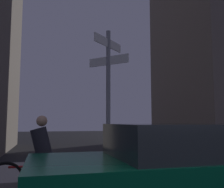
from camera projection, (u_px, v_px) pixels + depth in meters
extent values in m
cube|color=#9E9991|center=(94.00, 169.00, 7.67)|extent=(40.00, 3.02, 0.14)
cylinder|color=gray|center=(108.00, 100.00, 7.05)|extent=(0.12, 0.12, 3.89)
cube|color=white|center=(108.00, 43.00, 7.22)|extent=(0.99, 0.99, 0.24)
cube|color=white|center=(108.00, 61.00, 7.17)|extent=(0.92, 0.92, 0.24)
cube|color=#05472D|center=(180.00, 180.00, 3.62)|extent=(4.21, 1.82, 0.65)
cube|color=#23282D|center=(189.00, 140.00, 3.72)|extent=(2.22, 1.65, 0.45)
cylinder|color=black|center=(223.00, 185.00, 4.78)|extent=(0.64, 0.23, 0.64)
sphere|color=#F9EFCC|center=(25.00, 179.00, 3.65)|extent=(0.16, 0.16, 0.16)
torus|color=black|center=(5.00, 181.00, 4.92)|extent=(0.72, 0.06, 0.72)
torus|color=black|center=(63.00, 178.00, 5.20)|extent=(0.72, 0.06, 0.72)
cylinder|color=red|center=(35.00, 166.00, 5.09)|extent=(1.00, 0.05, 0.04)
cylinder|color=#26262D|center=(41.00, 142.00, 5.16)|extent=(0.45, 0.32, 0.61)
sphere|color=tan|center=(42.00, 121.00, 5.21)|extent=(0.22, 0.22, 0.22)
cylinder|color=black|center=(38.00, 168.00, 5.01)|extent=(0.34, 0.12, 0.55)
cylinder|color=black|center=(38.00, 167.00, 5.18)|extent=(0.34, 0.12, 0.55)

